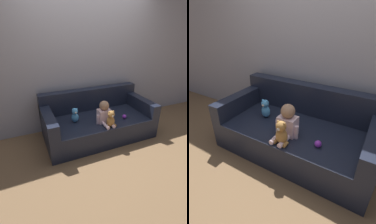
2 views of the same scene
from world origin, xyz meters
TOP-DOWN VIEW (x-y plane):
  - ground_plane at (0.00, 0.00)m, footprint 12.00×12.00m
  - wall_back at (0.00, 0.57)m, footprint 8.00×0.05m
  - couch at (0.00, 0.06)m, footprint 1.91×0.97m
  - person_baby at (0.01, -0.22)m, footprint 0.29×0.35m
  - teddy_bear_brown at (0.04, -0.39)m, footprint 0.16×0.13m
  - plush_toy_side at (-0.44, -0.02)m, footprint 0.12×0.12m
  - toy_ball at (0.39, -0.24)m, footprint 0.07×0.07m

SIDE VIEW (x-z plane):
  - ground_plane at x=0.00m, z-range 0.00..0.00m
  - couch at x=0.00m, z-range -0.12..0.67m
  - toy_ball at x=0.39m, z-range 0.38..0.46m
  - plush_toy_side at x=-0.44m, z-range 0.38..0.63m
  - teddy_bear_brown at x=0.04m, z-range 0.37..0.65m
  - person_baby at x=0.01m, z-range 0.36..0.73m
  - wall_back at x=0.00m, z-range 0.00..2.60m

